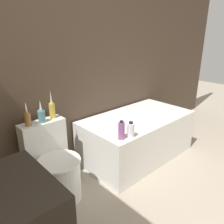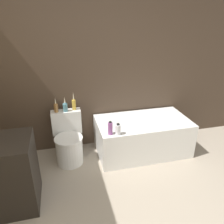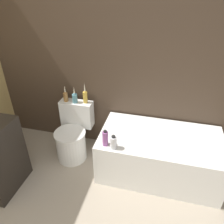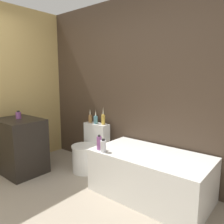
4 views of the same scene
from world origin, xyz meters
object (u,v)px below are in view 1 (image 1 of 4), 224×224
Objects in this scene: toilet at (55,167)px; shampoo_bottle_short at (131,130)px; vase_bronze at (52,109)px; bathtub at (137,136)px; shampoo_bottle_tall at (121,131)px; vase_silver at (41,115)px; vase_gold at (28,118)px.

toilet is 0.81m from shampoo_bottle_short.
toilet reaches higher than shampoo_bottle_short.
vase_bronze is at bearing 131.53° from shampoo_bottle_short.
shampoo_bottle_tall is (-0.59, -0.29, 0.36)m from bathtub.
vase_silver is 0.14m from vase_bronze.
bathtub is at bearing -2.47° from toilet.
vase_silver is 0.87m from shampoo_bottle_short.
vase_gold is (-1.27, 0.23, 0.52)m from bathtub.
vase_bronze is at bearing 14.92° from vase_silver.
bathtub is at bearing 26.55° from shampoo_bottle_tall.
shampoo_bottle_tall is (0.42, -0.55, -0.18)m from vase_bronze.
shampoo_bottle_short is (0.52, -0.59, -0.19)m from vase_bronze.
shampoo_bottle_tall reaches higher than shampoo_bottle_short.
shampoo_bottle_short is at bearing -48.47° from vase_bronze.
shampoo_bottle_short is at bearing -146.36° from bathtub.
bathtub is 0.75m from shampoo_bottle_tall.
vase_gold is at bearing 125.59° from toilet.
vase_gold is 0.97m from shampoo_bottle_short.
vase_silver is 1.16× the size of shampoo_bottle_tall.
bathtub is 1.17m from vase_bronze.
toilet is 0.57m from vase_bronze.
toilet is 3.75× the size of shampoo_bottle_tall.
shampoo_bottle_short is (0.65, -0.55, -0.17)m from vase_silver.
bathtub is at bearing -10.35° from vase_gold.
vase_gold is 0.80× the size of vase_bronze.
vase_gold reaches higher than toilet.
vase_bronze is at bearing 6.29° from vase_gold.
vase_gold is 0.88m from shampoo_bottle_tall.
vase_silver is at bearing 139.69° from shampoo_bottle_short.
bathtub is 1.14m from toilet.
vase_silver reaches higher than bathtub.
vase_silver reaches higher than shampoo_bottle_short.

